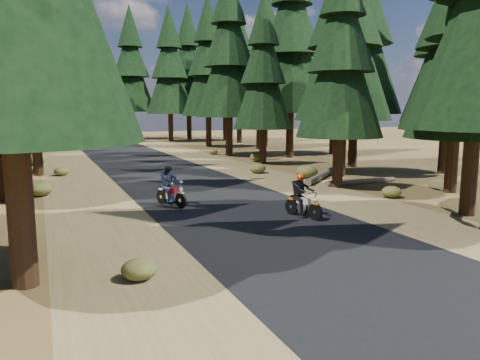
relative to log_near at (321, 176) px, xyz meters
name	(u,v)px	position (x,y,z in m)	size (l,w,h in m)	color
ground	(259,221)	(-6.71, -6.84, -0.16)	(120.00, 120.00, 0.00)	#443318
road	(207,194)	(-6.71, -1.84, -0.15)	(6.00, 100.00, 0.01)	black
shoulder_l	(90,203)	(-11.31, -1.84, -0.16)	(3.20, 100.00, 0.01)	brown
shoulder_r	(303,187)	(-2.11, -1.84, -0.16)	(3.20, 100.00, 0.01)	brown
pine_forest	(130,45)	(-6.73, 14.21, 7.73)	(34.59, 55.08, 16.32)	black
log_near	(321,176)	(0.00, 0.00, 0.00)	(0.32, 0.32, 4.86)	#4C4233
log_far	(361,182)	(0.88, -2.10, -0.04)	(0.24, 0.24, 3.83)	#4C4233
understory_shrubs	(216,174)	(-4.99, 1.76, 0.13)	(14.83, 31.00, 0.66)	#474C1E
rider_lead	(303,203)	(-5.18, -6.98, 0.32)	(0.90, 1.67, 1.43)	beige
rider_follow	(171,193)	(-8.65, -3.53, 0.34)	(1.14, 1.73, 1.49)	maroon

